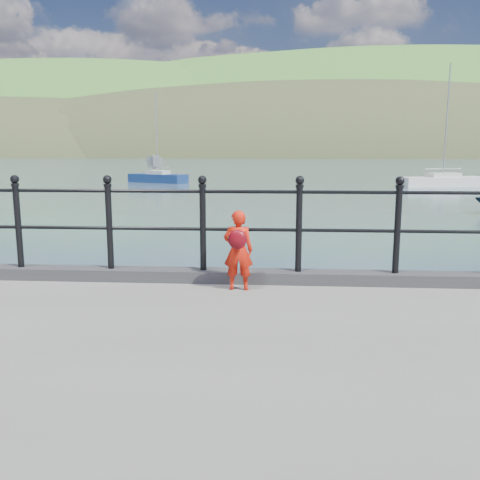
# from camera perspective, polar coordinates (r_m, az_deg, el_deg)

# --- Properties ---
(ground) EXTENTS (600.00, 600.00, 0.00)m
(ground) POSITION_cam_1_polar(r_m,az_deg,el_deg) (6.94, 1.21, -12.42)
(ground) COLOR #2D4251
(ground) RESTS_ON ground
(kerb) EXTENTS (60.00, 0.30, 0.15)m
(kerb) POSITION_cam_1_polar(r_m,az_deg,el_deg) (6.46, 1.18, -4.09)
(kerb) COLOR #28282B
(kerb) RESTS_ON quay
(railing) EXTENTS (18.11, 0.11, 1.20)m
(railing) POSITION_cam_1_polar(r_m,az_deg,el_deg) (6.32, 1.20, 2.51)
(railing) COLOR black
(railing) RESTS_ON kerb
(far_shore) EXTENTS (830.00, 200.00, 156.00)m
(far_shore) POSITION_cam_1_polar(r_m,az_deg,el_deg) (250.02, 12.75, 4.04)
(far_shore) COLOR #333A21
(far_shore) RESTS_ON ground
(child) EXTENTS (0.35, 0.30, 0.96)m
(child) POSITION_cam_1_polar(r_m,az_deg,el_deg) (6.02, -0.21, -1.08)
(child) COLOR red
(child) RESTS_ON quay
(launch_white) EXTENTS (2.86, 5.59, 2.06)m
(launch_white) POSITION_cam_1_polar(r_m,az_deg,el_deg) (66.97, -9.59, 8.55)
(launch_white) COLOR beige
(launch_white) RESTS_ON ground
(sailboat_near) EXTENTS (6.77, 3.52, 8.93)m
(sailboat_near) POSITION_cam_1_polar(r_m,az_deg,el_deg) (40.44, 21.78, 6.08)
(sailboat_near) COLOR silver
(sailboat_near) RESTS_ON ground
(sailboat_port) EXTENTS (5.25, 3.59, 7.46)m
(sailboat_port) POSITION_cam_1_polar(r_m,az_deg,el_deg) (42.64, -9.21, 6.83)
(sailboat_port) COLOR navy
(sailboat_port) RESTS_ON ground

